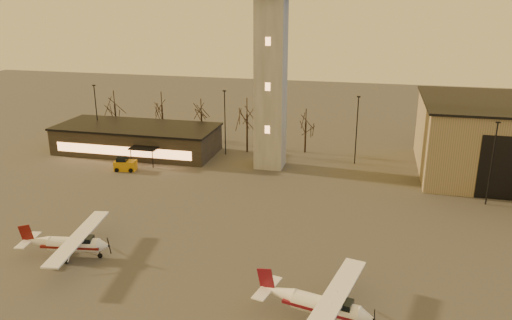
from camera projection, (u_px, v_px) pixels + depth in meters
The scene contains 8 objects.
ground at pixel (202, 268), 45.34m from camera, with size 220.00×220.00×0.00m, color #3E3B39.
control_tower at pixel (271, 53), 68.03m from camera, with size 6.80×6.80×32.60m.
terminal at pixel (137, 139), 79.13m from camera, with size 25.40×12.20×4.30m.
light_poles at pixel (275, 129), 72.22m from camera, with size 58.50×12.25×10.14m.
tree_row at pixel (201, 109), 82.76m from camera, with size 37.20×9.20×8.80m.
cessna_front at pixel (327, 310), 37.32m from camera, with size 9.94×12.47×3.44m.
cessna_rear at pixel (76, 247), 47.04m from camera, with size 9.21×11.61×3.19m.
service_cart at pixel (125, 165), 70.99m from camera, with size 3.23×2.33×1.91m.
Camera 1 is at (14.19, -37.80, 23.40)m, focal length 35.00 mm.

